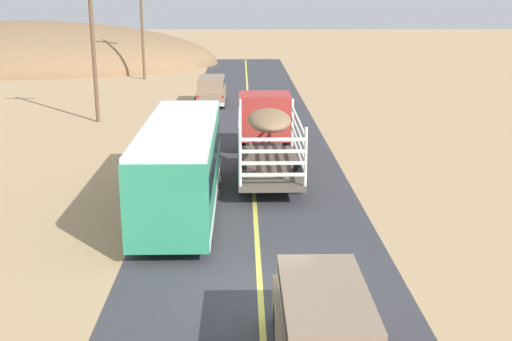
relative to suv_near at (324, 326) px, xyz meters
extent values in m
plane|color=tan|center=(-1.20, 3.70, -1.09)|extent=(240.00, 240.00, 0.00)
cube|color=#38383D|center=(-1.20, 3.70, -1.08)|extent=(8.00, 120.00, 0.02)
cube|color=#D8CC4C|center=(-1.20, 3.70, -1.06)|extent=(0.16, 117.60, 0.00)
cube|color=#8C7259|center=(0.00, 0.08, -0.39)|extent=(1.90, 4.60, 0.90)
cube|color=#8C7259|center=(0.00, -0.07, 0.46)|extent=(1.75, 3.59, 0.80)
cube|color=#192333|center=(0.00, -0.07, 0.48)|extent=(1.79, 3.22, 0.44)
cylinder|color=black|center=(-0.82, 1.51, -0.69)|extent=(0.26, 0.76, 0.76)
cylinder|color=black|center=(0.82, 1.51, -0.69)|extent=(0.26, 0.76, 0.76)
cube|color=#B2332D|center=(-0.55, 19.16, 0.73)|extent=(2.50, 2.20, 2.20)
cube|color=#192333|center=(-0.55, 19.16, 1.18)|extent=(2.53, 1.54, 0.70)
cube|color=brown|center=(-0.55, 13.76, -0.37)|extent=(2.50, 6.40, 0.24)
cylinder|color=silver|center=(-1.74, 16.90, 0.85)|extent=(0.12, 0.12, 2.20)
cylinder|color=silver|center=(0.64, 16.90, 0.85)|extent=(0.12, 0.12, 2.20)
cylinder|color=silver|center=(-1.74, 10.62, 0.85)|extent=(0.12, 0.12, 2.20)
cylinder|color=silver|center=(0.64, 10.62, 0.85)|extent=(0.12, 0.12, 2.20)
cube|color=silver|center=(-1.76, 13.76, 0.19)|extent=(0.08, 6.30, 0.12)
cube|color=silver|center=(0.66, 13.76, 0.19)|extent=(0.08, 6.30, 0.12)
cube|color=silver|center=(-0.55, 10.60, 0.19)|extent=(2.40, 0.08, 0.12)
cube|color=silver|center=(-1.76, 13.76, 0.63)|extent=(0.08, 6.30, 0.12)
cube|color=silver|center=(0.66, 13.76, 0.63)|extent=(0.08, 6.30, 0.12)
cube|color=silver|center=(-0.55, 10.60, 0.63)|extent=(2.40, 0.08, 0.12)
cube|color=silver|center=(-1.76, 13.76, 1.07)|extent=(0.08, 6.30, 0.12)
cube|color=silver|center=(0.66, 13.76, 1.07)|extent=(0.08, 6.30, 0.12)
cube|color=silver|center=(-0.55, 10.60, 1.07)|extent=(2.40, 0.08, 0.12)
cube|color=silver|center=(-1.76, 13.76, 1.51)|extent=(0.08, 6.30, 0.12)
cube|color=silver|center=(0.66, 13.76, 1.51)|extent=(0.08, 6.30, 0.12)
cube|color=silver|center=(-0.55, 10.60, 1.51)|extent=(2.40, 0.08, 0.12)
ellipsoid|color=#8C6B4C|center=(-0.55, 13.76, 1.60)|extent=(1.75, 3.84, 0.70)
cylinder|color=black|center=(-1.64, 19.16, -0.52)|extent=(0.32, 1.10, 1.10)
cylinder|color=black|center=(0.54, 19.16, -0.52)|extent=(0.32, 1.10, 1.10)
cylinder|color=black|center=(-1.64, 12.48, -0.52)|extent=(0.32, 1.10, 1.10)
cylinder|color=black|center=(0.54, 12.48, -0.52)|extent=(0.32, 1.10, 1.10)
cube|color=#2D8C66|center=(-3.87, 10.46, 0.63)|extent=(2.50, 10.00, 2.70)
cube|color=white|center=(-3.87, 10.46, 2.06)|extent=(2.45, 9.80, 0.16)
cube|color=#192333|center=(-3.87, 10.46, 1.11)|extent=(2.54, 9.20, 0.80)
cube|color=silver|center=(-3.87, 10.46, -0.52)|extent=(2.53, 9.80, 0.36)
cylinder|color=black|center=(-4.97, 13.71, -0.57)|extent=(0.30, 1.00, 1.00)
cylinder|color=black|center=(-2.77, 13.71, -0.57)|extent=(0.30, 1.00, 1.00)
cylinder|color=black|center=(-4.97, 7.21, -0.57)|extent=(0.30, 1.00, 1.00)
cylinder|color=black|center=(-2.77, 7.21, -0.57)|extent=(0.30, 1.00, 1.00)
cube|color=#8C7259|center=(-3.76, 33.07, -0.39)|extent=(1.90, 4.60, 0.90)
cube|color=#8C7259|center=(-3.76, 32.92, 0.46)|extent=(1.75, 3.59, 0.80)
cube|color=#192333|center=(-3.76, 32.92, 0.48)|extent=(1.79, 3.22, 0.44)
cube|color=silver|center=(-3.76, 30.85, -0.72)|extent=(1.86, 0.20, 0.24)
cube|color=red|center=(-4.59, 30.79, -0.21)|extent=(0.16, 0.06, 0.14)
cube|color=red|center=(-2.93, 30.79, -0.21)|extent=(0.16, 0.06, 0.14)
cylinder|color=black|center=(-4.58, 34.50, -0.69)|extent=(0.26, 0.76, 0.76)
cylinder|color=black|center=(-2.94, 34.50, -0.69)|extent=(0.26, 0.76, 0.76)
cylinder|color=black|center=(-4.58, 31.64, -0.69)|extent=(0.26, 0.76, 0.76)
cylinder|color=black|center=(-2.94, 31.64, -0.69)|extent=(0.26, 0.76, 0.76)
cylinder|color=brown|center=(-10.47, 26.99, 3.27)|extent=(0.24, 0.24, 8.72)
cylinder|color=brown|center=(-10.47, 46.54, 2.93)|extent=(0.24, 0.24, 8.03)
ellipsoid|color=olive|center=(-26.43, 59.13, -1.09)|extent=(44.34, 27.13, 9.25)
camera|label=1|loc=(-1.66, -11.79, 6.67)|focal=44.94mm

